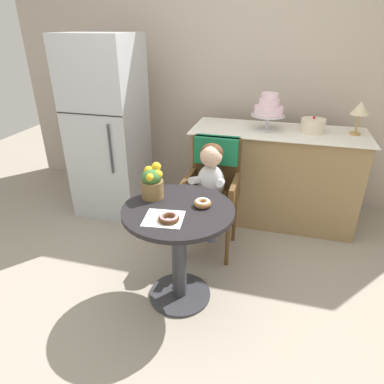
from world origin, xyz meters
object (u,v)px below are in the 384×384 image
object	(u,v)px
cafe_table	(179,236)
table_lamp	(360,110)
wicker_chair	(214,177)
seated_child	(210,181)
flower_vase	(152,182)
round_layer_cake	(313,126)
refrigerator	(108,129)
donut_front	(169,218)
donut_mid	(202,203)
tiered_cake_stand	(269,108)

from	to	relation	value
cafe_table	table_lamp	world-z (taller)	table_lamp
cafe_table	table_lamp	xyz separation A→B (m)	(1.19, 1.36, 0.61)
wicker_chair	seated_child	distance (m)	0.16
flower_vase	table_lamp	world-z (taller)	table_lamp
seated_child	round_layer_cake	bearing A→B (deg)	45.83
round_layer_cake	table_lamp	xyz separation A→B (m)	(0.36, 0.03, 0.16)
wicker_chair	refrigerator	size ratio (longest dim) A/B	0.56
cafe_table	wicker_chair	size ratio (longest dim) A/B	0.75
flower_vase	donut_front	bearing A→B (deg)	-52.78
cafe_table	donut_mid	size ratio (longest dim) A/B	6.34
round_layer_cake	refrigerator	xyz separation A→B (m)	(-1.88, -0.23, -0.11)
donut_front	tiered_cake_stand	size ratio (longest dim) A/B	0.39
donut_mid	table_lamp	distance (m)	1.70
wicker_chair	donut_front	distance (m)	0.88
flower_vase	tiered_cake_stand	distance (m)	1.38
cafe_table	donut_front	size ratio (longest dim) A/B	5.65
wicker_chair	round_layer_cake	xyz separation A→B (m)	(0.75, 0.62, 0.32)
donut_mid	round_layer_cake	xyz separation A→B (m)	(0.69, 1.26, 0.22)
cafe_table	flower_vase	bearing A→B (deg)	153.04
flower_vase	table_lamp	size ratio (longest dim) A/B	0.82
donut_front	refrigerator	bearing A→B (deg)	129.61
cafe_table	donut_mid	xyz separation A→B (m)	(0.14, 0.07, 0.24)
wicker_chair	tiered_cake_stand	distance (m)	0.83
donut_front	flower_vase	distance (m)	0.35
seated_child	donut_mid	bearing A→B (deg)	-83.09
donut_front	round_layer_cake	xyz separation A→B (m)	(0.84, 1.49, 0.22)
wicker_chair	flower_vase	world-z (taller)	wicker_chair
seated_child	flower_vase	xyz separation A→B (m)	(-0.29, -0.45, 0.15)
seated_child	donut_front	distance (m)	0.72
cafe_table	refrigerator	bearing A→B (deg)	133.67
donut_front	donut_mid	world-z (taller)	donut_mid
tiered_cake_stand	refrigerator	bearing A→B (deg)	-172.34
seated_child	donut_mid	size ratio (longest dim) A/B	6.40
wicker_chair	tiered_cake_stand	bearing A→B (deg)	54.54
table_lamp	tiered_cake_stand	bearing A→B (deg)	-175.71
cafe_table	refrigerator	size ratio (longest dim) A/B	0.42
cafe_table	donut_front	bearing A→B (deg)	-92.96
cafe_table	flower_vase	xyz separation A→B (m)	(-0.21, 0.11, 0.32)
cafe_table	tiered_cake_stand	distance (m)	1.49
donut_mid	cafe_table	bearing A→B (deg)	-154.08
refrigerator	flower_vase	bearing A→B (deg)	-49.78
donut_mid	round_layer_cake	distance (m)	1.45
wicker_chair	seated_child	bearing A→B (deg)	-94.25
seated_child	donut_mid	world-z (taller)	seated_child
round_layer_cake	table_lamp	world-z (taller)	table_lamp
donut_front	round_layer_cake	bearing A→B (deg)	60.51
cafe_table	donut_mid	bearing A→B (deg)	25.92
wicker_chair	round_layer_cake	size ratio (longest dim) A/B	4.53
donut_front	table_lamp	distance (m)	1.97
flower_vase	refrigerator	distance (m)	1.30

